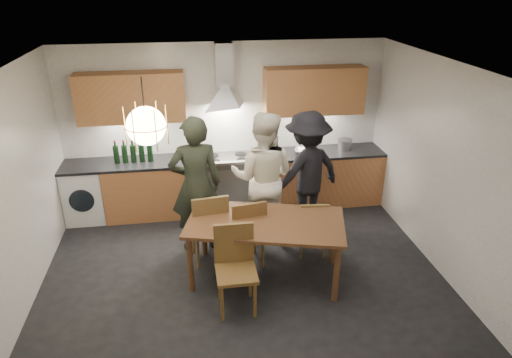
{
  "coord_description": "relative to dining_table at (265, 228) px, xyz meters",
  "views": [
    {
      "loc": [
        -0.58,
        -4.64,
        3.52
      ],
      "look_at": [
        0.21,
        0.4,
        1.2
      ],
      "focal_mm": 32.0,
      "sensor_mm": 36.0,
      "label": 1
    }
  ],
  "objects": [
    {
      "name": "ground",
      "position": [
        -0.27,
        -0.06,
        -0.7
      ],
      "size": [
        5.0,
        5.0,
        0.0
      ],
      "primitive_type": "plane",
      "color": "black",
      "rests_on": "ground"
    },
    {
      "name": "room_shell",
      "position": [
        -0.27,
        -0.06,
        1.01
      ],
      "size": [
        5.02,
        4.52,
        2.61
      ],
      "color": "white",
      "rests_on": "ground"
    },
    {
      "name": "counter_run",
      "position": [
        -0.25,
        1.89,
        -0.25
      ],
      "size": [
        5.0,
        0.62,
        0.9
      ],
      "color": "#D48751",
      "rests_on": "ground"
    },
    {
      "name": "range_stove",
      "position": [
        -0.27,
        1.89,
        -0.26
      ],
      "size": [
        0.9,
        0.6,
        0.92
      ],
      "color": "silver",
      "rests_on": "ground"
    },
    {
      "name": "wall_fixtures",
      "position": [
        -0.27,
        2.01,
        1.17
      ],
      "size": [
        4.3,
        0.54,
        1.1
      ],
      "color": "tan",
      "rests_on": "ground"
    },
    {
      "name": "pendant_lamp",
      "position": [
        -1.27,
        -0.16,
        1.4
      ],
      "size": [
        0.43,
        0.43,
        0.7
      ],
      "color": "black",
      "rests_on": "ground"
    },
    {
      "name": "dining_table",
      "position": [
        0.0,
        0.0,
        0.0
      ],
      "size": [
        2.06,
        1.39,
        0.79
      ],
      "rotation": [
        0.0,
        0.0,
        -0.26
      ],
      "color": "brown",
      "rests_on": "ground"
    },
    {
      "name": "chair_back_left",
      "position": [
        -0.66,
        0.39,
        -0.12
      ],
      "size": [
        0.52,
        0.52,
        1.02
      ],
      "rotation": [
        0.0,
        0.0,
        3.28
      ],
      "color": "brown",
      "rests_on": "ground"
    },
    {
      "name": "chair_back_mid",
      "position": [
        -0.19,
        0.24,
        -0.14
      ],
      "size": [
        0.5,
        0.5,
        0.97
      ],
      "rotation": [
        0.0,
        0.0,
        3.28
      ],
      "color": "brown",
      "rests_on": "ground"
    },
    {
      "name": "chair_back_right",
      "position": [
        0.7,
        0.36,
        -0.23
      ],
      "size": [
        0.41,
        0.41,
        0.82
      ],
      "rotation": [
        0.0,
        0.0,
        3.02
      ],
      "color": "brown",
      "rests_on": "ground"
    },
    {
      "name": "chair_front",
      "position": [
        -0.42,
        -0.46,
        -0.13
      ],
      "size": [
        0.45,
        0.45,
        0.99
      ],
      "rotation": [
        0.0,
        0.0,
        0.0
      ],
      "color": "brown",
      "rests_on": "ground"
    },
    {
      "name": "person_left",
      "position": [
        -0.8,
        0.81,
        0.25
      ],
      "size": [
        0.73,
        0.51,
        1.9
      ],
      "primitive_type": "imported",
      "rotation": [
        0.0,
        0.0,
        3.22
      ],
      "color": "black",
      "rests_on": "ground"
    },
    {
      "name": "person_mid",
      "position": [
        0.13,
        0.94,
        0.24
      ],
      "size": [
        1.09,
        0.96,
        1.88
      ],
      "primitive_type": "imported",
      "rotation": [
        0.0,
        0.0,
        2.82
      ],
      "color": "silver",
      "rests_on": "ground"
    },
    {
      "name": "person_right",
      "position": [
        0.8,
        1.15,
        0.19
      ],
      "size": [
        1.32,
        1.07,
        1.79
      ],
      "primitive_type": "imported",
      "rotation": [
        0.0,
        0.0,
        3.55
      ],
      "color": "black",
      "rests_on": "ground"
    },
    {
      "name": "mixing_bowl",
      "position": [
        0.92,
        1.87,
        0.23
      ],
      "size": [
        0.32,
        0.32,
        0.06
      ],
      "primitive_type": "imported",
      "rotation": [
        0.0,
        0.0,
        -0.28
      ],
      "color": "#ACADB0",
      "rests_on": "counter_run"
    },
    {
      "name": "stock_pot",
      "position": [
        1.64,
        1.93,
        0.28
      ],
      "size": [
        0.24,
        0.24,
        0.16
      ],
      "primitive_type": "cylinder",
      "rotation": [
        0.0,
        0.0,
        0.09
      ],
      "color": "#ADADB1",
      "rests_on": "counter_run"
    },
    {
      "name": "wine_bottles",
      "position": [
        -1.69,
        1.89,
        0.37
      ],
      "size": [
        0.58,
        0.08,
        0.35
      ],
      "color": "black",
      "rests_on": "counter_run"
    }
  ]
}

